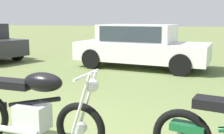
# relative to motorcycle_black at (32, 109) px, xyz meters

# --- Properties ---
(motorcycle_black) EXTENTS (2.02, 0.64, 1.02)m
(motorcycle_black) POSITION_rel_motorcycle_black_xyz_m (0.00, 0.00, 0.00)
(motorcycle_black) COLOR black
(motorcycle_black) RESTS_ON ground
(car_white) EXTENTS (4.47, 2.29, 1.43)m
(car_white) POSITION_rel_motorcycle_black_xyz_m (0.15, 6.05, 0.31)
(car_white) COLOR silver
(car_white) RESTS_ON ground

